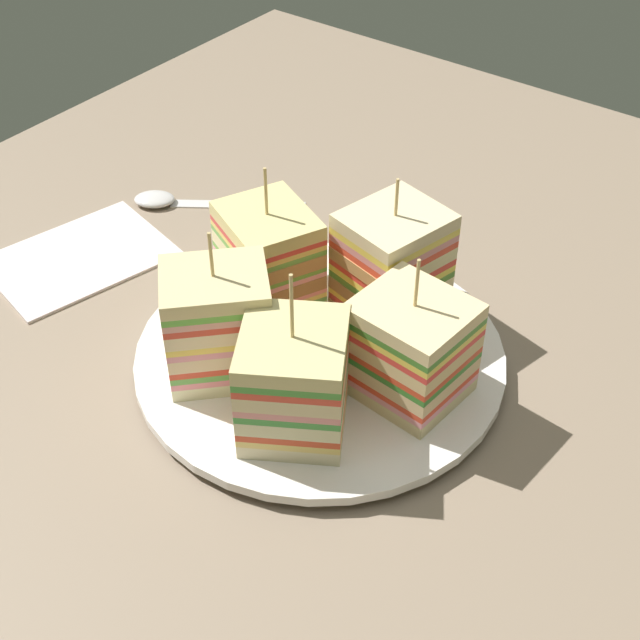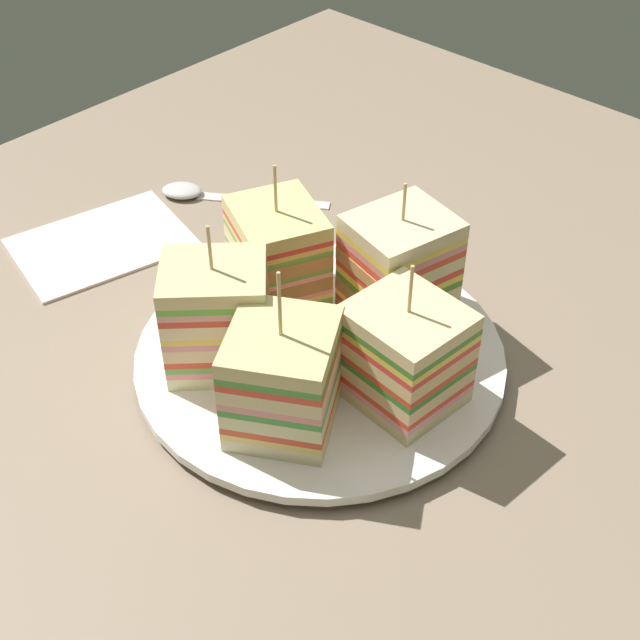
% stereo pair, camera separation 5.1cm
% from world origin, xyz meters
% --- Properties ---
extents(ground_plane, '(1.03, 0.93, 0.02)m').
position_xyz_m(ground_plane, '(0.00, 0.00, -0.01)').
color(ground_plane, '#836F5B').
extents(plate, '(0.27, 0.27, 0.01)m').
position_xyz_m(plate, '(0.00, 0.00, 0.01)').
color(plate, white).
rests_on(plate, ground_plane).
extents(sandwich_wedge_0, '(0.10, 0.09, 0.13)m').
position_xyz_m(sandwich_wedge_0, '(0.07, 0.03, 0.05)').
color(sandwich_wedge_0, beige).
rests_on(sandwich_wedge_0, plate).
extents(sandwich_wedge_1, '(0.07, 0.08, 0.11)m').
position_xyz_m(sandwich_wedge_1, '(-0.01, 0.07, 0.05)').
color(sandwich_wedge_1, beige).
rests_on(sandwich_wedge_1, plate).
extents(sandwich_wedge_2, '(0.08, 0.08, 0.12)m').
position_xyz_m(sandwich_wedge_2, '(-0.07, 0.01, 0.06)').
color(sandwich_wedge_2, beige).
rests_on(sandwich_wedge_2, plate).
extents(sandwich_wedge_3, '(0.09, 0.09, 0.12)m').
position_xyz_m(sandwich_wedge_3, '(-0.03, -0.07, 0.05)').
color(sandwich_wedge_3, '#DBC07A').
rests_on(sandwich_wedge_3, plate).
extents(sandwich_wedge_4, '(0.09, 0.09, 0.12)m').
position_xyz_m(sandwich_wedge_4, '(0.06, -0.04, 0.06)').
color(sandwich_wedge_4, beige).
rests_on(sandwich_wedge_4, plate).
extents(spoon, '(0.11, 0.14, 0.01)m').
position_xyz_m(spoon, '(-0.09, -0.24, 0.00)').
color(spoon, silver).
rests_on(spoon, ground_plane).
extents(napkin, '(0.17, 0.14, 0.01)m').
position_xyz_m(napkin, '(0.02, -0.24, 0.00)').
color(napkin, silver).
rests_on(napkin, ground_plane).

